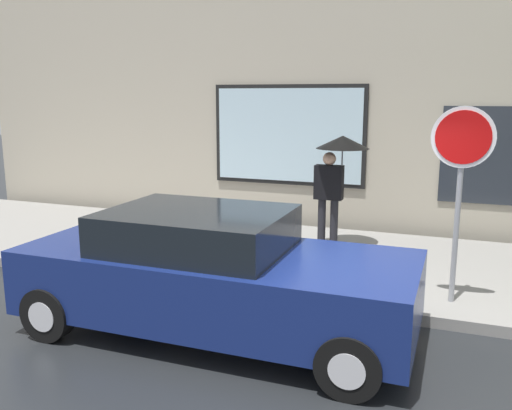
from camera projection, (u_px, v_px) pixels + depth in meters
name	position (u px, v px, depth m)	size (l,w,h in m)	color
ground_plane	(335.00, 351.00, 6.05)	(60.00, 60.00, 0.00)	black
sidewalk	(376.00, 266.00, 8.78)	(20.00, 4.00, 0.15)	gray
building_facade	(403.00, 59.00, 10.40)	(20.00, 0.67, 7.00)	#B2A893
parked_car	(212.00, 274.00, 6.36)	(4.60, 1.92, 1.49)	navy
fire_hydrant	(145.00, 236.00, 8.91)	(0.30, 0.44, 0.77)	red
pedestrian_with_umbrella	(337.00, 161.00, 9.37)	(0.93, 0.92, 1.97)	black
stop_sign	(461.00, 166.00, 6.72)	(0.76, 0.10, 2.52)	gray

